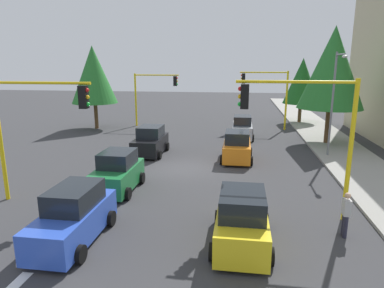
{
  "coord_description": "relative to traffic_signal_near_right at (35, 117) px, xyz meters",
  "views": [
    {
      "loc": [
        19.46,
        3.24,
        6.14
      ],
      "look_at": [
        -1.45,
        0.17,
        1.2
      ],
      "focal_mm": 31.54,
      "sensor_mm": 36.0,
      "label": 1
    }
  ],
  "objects": [
    {
      "name": "ground_plane",
      "position": [
        -6.0,
        5.68,
        -3.94
      ],
      "size": [
        120.0,
        120.0,
        0.0
      ],
      "primitive_type": "plane",
      "color": "#353538"
    },
    {
      "name": "sidewalk_kerb",
      "position": [
        -11.0,
        16.18,
        -3.87
      ],
      "size": [
        80.0,
        4.0,
        0.15
      ],
      "primitive_type": "cube",
      "color": "gray",
      "rests_on": "ground"
    },
    {
      "name": "lane_arrow_near",
      "position": [
        5.51,
        2.68,
        -3.94
      ],
      "size": [
        2.4,
        1.1,
        1.1
      ],
      "color": "silver",
      "rests_on": "ground"
    },
    {
      "name": "traffic_signal_near_right",
      "position": [
        0.0,
        0.0,
        0.0
      ],
      "size": [
        0.36,
        4.59,
        5.56
      ],
      "color": "yellow",
      "rests_on": "ground"
    },
    {
      "name": "traffic_signal_far_right",
      "position": [
        -20.0,
        0.04,
        -0.14
      ],
      "size": [
        0.36,
        4.59,
        5.34
      ],
      "color": "yellow",
      "rests_on": "ground"
    },
    {
      "name": "traffic_signal_near_left",
      "position": [
        0.0,
        11.38,
        0.07
      ],
      "size": [
        0.36,
        4.59,
        5.68
      ],
      "color": "yellow",
      "rests_on": "ground"
    },
    {
      "name": "traffic_signal_far_left",
      "position": [
        -20.0,
        11.37,
        0.05
      ],
      "size": [
        0.36,
        4.59,
        5.64
      ],
      "color": "yellow",
      "rests_on": "ground"
    },
    {
      "name": "street_lamp_curbside",
      "position": [
        -9.61,
        14.88,
        0.41
      ],
      "size": [
        2.15,
        0.28,
        7.0
      ],
      "color": "slate",
      "rests_on": "ground"
    },
    {
      "name": "tree_opposite_side",
      "position": [
        -18.0,
        -5.32,
        1.31
      ],
      "size": [
        4.37,
        4.37,
        8.0
      ],
      "color": "brown",
      "rests_on": "ground"
    },
    {
      "name": "tree_roadside_mid",
      "position": [
        -14.0,
        15.68,
        2.01
      ],
      "size": [
        4.93,
        4.93,
        9.04
      ],
      "color": "brown",
      "rests_on": "ground"
    },
    {
      "name": "tree_roadside_far",
      "position": [
        -24.0,
        15.18,
        0.58
      ],
      "size": [
        3.79,
        3.79,
        6.9
      ],
      "color": "brown",
      "rests_on": "ground"
    },
    {
      "name": "car_green",
      "position": [
        -1.92,
        2.89,
        -3.05
      ],
      "size": [
        3.67,
        2.05,
        1.98
      ],
      "color": "#1E7238",
      "rests_on": "ground"
    },
    {
      "name": "car_silver",
      "position": [
        -15.36,
        9.05,
        -3.05
      ],
      "size": [
        4.04,
        1.96,
        1.98
      ],
      "color": "#B2B5BA",
      "rests_on": "ground"
    },
    {
      "name": "car_blue",
      "position": [
        3.12,
        3.16,
        -3.05
      ],
      "size": [
        4.18,
        1.93,
        1.98
      ],
      "color": "blue",
      "rests_on": "ground"
    },
    {
      "name": "car_orange",
      "position": [
        -8.3,
        8.72,
        -3.05
      ],
      "size": [
        3.79,
        2.05,
        1.98
      ],
      "color": "orange",
      "rests_on": "ground"
    },
    {
      "name": "car_black",
      "position": [
        -9.07,
        2.65,
        -3.04
      ],
      "size": [
        3.88,
        2.11,
        1.98
      ],
      "color": "black",
      "rests_on": "ground"
    },
    {
      "name": "car_yellow",
      "position": [
        2.52,
        9.07,
        -3.04
      ],
      "size": [
        4.05,
        2.04,
        1.98
      ],
      "color": "yellow",
      "rests_on": "ground"
    },
    {
      "name": "pedestrian_crossing",
      "position": [
        1.44,
        12.8,
        -3.03
      ],
      "size": [
        0.4,
        0.24,
        1.7
      ],
      "color": "#262638",
      "rests_on": "ground"
    }
  ]
}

